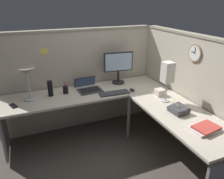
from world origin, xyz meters
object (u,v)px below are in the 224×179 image
Objects in this scene: computer_mouse at (132,90)px; thermos_flask at (50,88)px; monitor at (118,65)px; laptop at (88,87)px; pen_cup at (66,90)px; keyboard at (114,93)px; desk_lamp_paper at (168,73)px; tissue_box at (160,92)px; office_phone at (179,110)px; wall_clock at (195,53)px; cell_phone at (13,106)px; book_stack at (205,128)px; desk_lamp_dome at (27,74)px.

thermos_flask is at bearing 166.13° from computer_mouse.
laptop is at bearing -174.42° from monitor.
monitor is 0.90m from pen_cup.
keyboard is 2.39× the size of pen_cup.
tissue_box is (0.04, 0.19, -0.34)m from desk_lamp_paper.
thermos_flask reaches higher than office_phone.
wall_clock is (0.85, -0.56, 0.62)m from keyboard.
thermos_flask is at bearing -176.36° from pen_cup.
thermos_flask is 1.71m from office_phone.
laptop is at bearing 149.97° from computer_mouse.
monitor reaches higher than office_phone.
keyboard is 2.99× the size of cell_phone.
wall_clock reaches higher than monitor.
wall_clock reaches higher than tissue_box.
keyboard is 1.95× the size of thermos_flask.
office_phone is 0.72× the size of book_stack.
tissue_box reaches higher than keyboard.
office_phone is at bearing -33.80° from desk_lamp_dome.
desk_lamp_paper is (1.85, -0.60, 0.38)m from cell_phone.
desk_lamp_paper is (0.29, -0.86, 0.09)m from monitor.
desk_lamp_dome is (-1.39, 0.27, 0.35)m from computer_mouse.
book_stack reaches higher than computer_mouse.
monitor is at bearing 116.87° from tissue_box.
desk_lamp_dome reaches higher than thermos_flask.
desk_lamp_dome is 2.14m from wall_clock.
wall_clock is at bearing -44.21° from tissue_box.
book_stack is (1.13, -1.51, -0.03)m from pen_cup.
office_phone is (0.48, -0.81, 0.03)m from keyboard.
laptop is (-0.52, -0.05, -0.27)m from monitor.
cell_phone is 1.20× the size of tissue_box.
desk_lamp_paper is 4.42× the size of tissue_box.
book_stack is at bearing -80.59° from monitor.
thermos_flask is (0.27, 0.01, -0.25)m from desk_lamp_dome.
cell_phone is at bearing 162.51° from wall_clock.
tissue_box is (1.90, -0.41, 0.04)m from cell_phone.
keyboard is at bearing 146.46° from wall_clock.
computer_mouse is 0.72× the size of cell_phone.
monitor is at bearing 108.95° from desk_lamp_paper.
desk_lamp_paper is at bearing -39.66° from cell_phone.
book_stack is at bearing -65.12° from keyboard.
desk_lamp_paper is 2.41× the size of wall_clock.
laptop is 0.76× the size of desk_lamp_paper.
tissue_box is at bearing -44.78° from computer_mouse.
cell_phone is at bearing 167.68° from tissue_box.
computer_mouse is 0.40m from tissue_box.
thermos_flask reaches higher than laptop.
monitor reaches higher than book_stack.
keyboard is at bearing 152.95° from tissue_box.
desk_lamp_dome is at bearing 146.20° from office_phone.
laptop is 2.80× the size of cell_phone.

